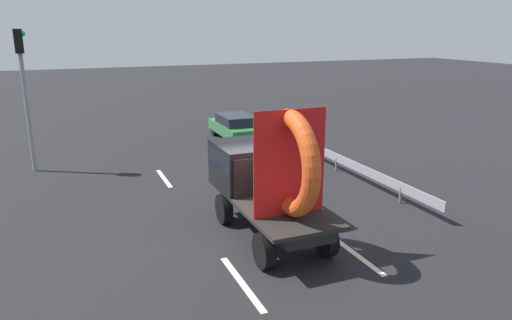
{
  "coord_description": "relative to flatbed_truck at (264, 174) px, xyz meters",
  "views": [
    {
      "loc": [
        -4.96,
        -11.46,
        5.64
      ],
      "look_at": [
        0.08,
        0.76,
        1.95
      ],
      "focal_mm": 33.77,
      "sensor_mm": 36.0,
      "label": 1
    }
  ],
  "objects": [
    {
      "name": "guardrail",
      "position": [
        5.05,
        6.33,
        -1.16
      ],
      "size": [
        0.1,
        15.95,
        0.71
      ],
      "color": "gray",
      "rests_on": "ground_plane"
    },
    {
      "name": "lane_dash_right_far",
      "position": [
        1.6,
        5.29,
        -1.69
      ],
      "size": [
        0.16,
        2.59,
        0.01
      ],
      "primitive_type": "cube",
      "rotation": [
        0.0,
        0.0,
        1.57
      ],
      "color": "beige",
      "rests_on": "ground_plane"
    },
    {
      "name": "ground_plane",
      "position": [
        -0.08,
        -0.18,
        -1.7
      ],
      "size": [
        120.0,
        120.0,
        0.0
      ],
      "primitive_type": "plane",
      "color": "black"
    },
    {
      "name": "distant_sedan",
      "position": [
        3.21,
        11.12,
        -1.01
      ],
      "size": [
        1.69,
        3.94,
        1.29
      ],
      "color": "black",
      "rests_on": "ground_plane"
    },
    {
      "name": "lane_dash_left_far",
      "position": [
        -1.6,
        5.96,
        -1.69
      ],
      "size": [
        0.16,
        2.33,
        0.01
      ],
      "primitive_type": "cube",
      "rotation": [
        0.0,
        0.0,
        1.57
      ],
      "color": "beige",
      "rests_on": "ground_plane"
    },
    {
      "name": "traffic_light",
      "position": [
        -6.21,
        8.98,
        1.94
      ],
      "size": [
        0.42,
        0.36,
        5.54
      ],
      "color": "gray",
      "rests_on": "ground_plane"
    },
    {
      "name": "flatbed_truck",
      "position": [
        0.0,
        0.0,
        0.0
      ],
      "size": [
        2.02,
        4.9,
        3.75
      ],
      "color": "black",
      "rests_on": "ground_plane"
    },
    {
      "name": "lane_dash_left_near",
      "position": [
        -1.6,
        -2.47,
        -1.69
      ],
      "size": [
        0.16,
        2.61,
        0.01
      ],
      "primitive_type": "cube",
      "rotation": [
        0.0,
        0.0,
        1.57
      ],
      "color": "beige",
      "rests_on": "ground_plane"
    },
    {
      "name": "lane_dash_right_near",
      "position": [
        1.6,
        -2.07,
        -1.69
      ],
      "size": [
        0.16,
        2.78,
        0.01
      ],
      "primitive_type": "cube",
      "rotation": [
        0.0,
        0.0,
        1.57
      ],
      "color": "beige",
      "rests_on": "ground_plane"
    }
  ]
}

